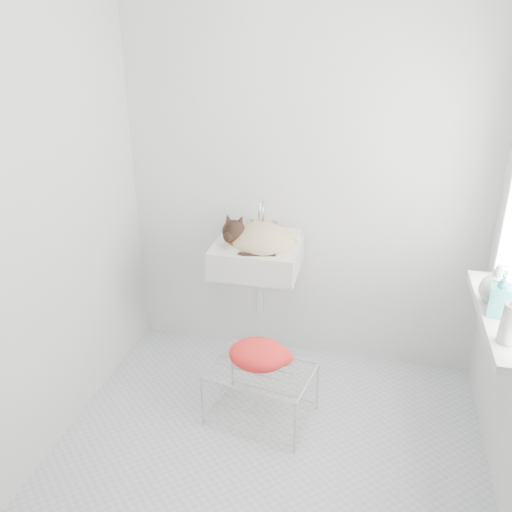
% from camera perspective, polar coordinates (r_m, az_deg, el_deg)
% --- Properties ---
extents(floor, '(2.20, 2.00, 0.02)m').
position_cam_1_polar(floor, '(2.95, 1.23, -20.16)').
color(floor, silver).
rests_on(floor, ground).
extents(back_wall, '(2.20, 0.02, 2.50)m').
position_cam_1_polar(back_wall, '(3.22, 5.18, 9.26)').
color(back_wall, silver).
rests_on(back_wall, ground).
extents(left_wall, '(0.02, 2.00, 2.50)m').
position_cam_1_polar(left_wall, '(2.71, -22.03, 4.83)').
color(left_wall, silver).
rests_on(left_wall, ground).
extents(windowsill, '(0.16, 0.88, 0.04)m').
position_cam_1_polar(windowsill, '(2.66, 24.34, -5.86)').
color(windowsill, white).
rests_on(windowsill, right_wall).
extents(sink, '(0.50, 0.44, 0.20)m').
position_cam_1_polar(sink, '(3.14, 0.11, 1.29)').
color(sink, white).
rests_on(sink, back_wall).
extents(faucet, '(0.18, 0.13, 0.18)m').
position_cam_1_polar(faucet, '(3.25, 0.83, 4.74)').
color(faucet, silver).
rests_on(faucet, sink).
extents(cat, '(0.41, 0.34, 0.25)m').
position_cam_1_polar(cat, '(3.11, 0.29, 1.82)').
color(cat, tan).
rests_on(cat, sink).
extents(wire_rack, '(0.59, 0.47, 0.32)m').
position_cam_1_polar(wire_rack, '(3.07, 0.53, -14.51)').
color(wire_rack, '#BDB9B8').
rests_on(wire_rack, floor).
extents(towel, '(0.33, 0.24, 0.14)m').
position_cam_1_polar(towel, '(2.98, 0.29, -11.04)').
color(towel, '#D94223').
rests_on(towel, wire_rack).
extents(bottle_a, '(0.11, 0.11, 0.20)m').
position_cam_1_polar(bottle_a, '(2.43, 25.15, -8.29)').
color(bottle_a, white).
rests_on(bottle_a, windowsill).
extents(bottle_b, '(0.11, 0.11, 0.21)m').
position_cam_1_polar(bottle_b, '(2.63, 24.27, -5.68)').
color(bottle_b, teal).
rests_on(bottle_b, windowsill).
extents(bottle_c, '(0.16, 0.16, 0.19)m').
position_cam_1_polar(bottle_c, '(2.73, 23.86, -4.46)').
color(bottle_c, silver).
rests_on(bottle_c, windowsill).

